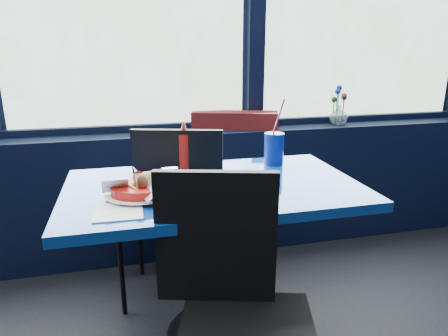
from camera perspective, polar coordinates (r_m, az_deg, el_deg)
window_sill at (r=2.55m, az=-12.30°, el=-4.01°), size 5.00×0.26×0.80m
near_table at (r=1.72m, az=-1.47°, el=-8.11°), size 1.20×0.70×0.75m
chair_near_front at (r=1.32m, az=1.44°, el=-18.37°), size 0.52×0.52×0.93m
chair_near_back at (r=1.99m, az=-7.82°, el=-5.37°), size 0.53×0.53×0.95m
planter_box at (r=2.53m, az=1.54°, el=6.85°), size 0.55×0.29×0.11m
flower_vase at (r=2.76m, az=16.07°, el=7.60°), size 0.13×0.14×0.26m
food_basket at (r=1.54m, az=-11.08°, el=-2.77°), size 0.31×0.31×0.10m
ketchup_bottle at (r=1.79m, az=-5.67°, el=2.59°), size 0.06×0.06×0.23m
soda_cup at (r=1.93m, az=7.15°, el=2.86°), size 0.09×0.09×0.32m
napkin at (r=1.43m, az=-14.85°, el=-6.02°), size 0.17×0.17×0.00m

